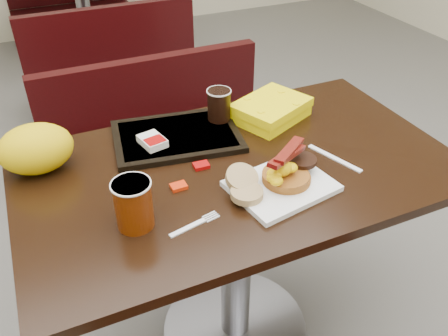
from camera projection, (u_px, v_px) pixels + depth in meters
name	position (u px, v px, depth m)	size (l,w,h in m)	color
floor	(235.00, 330.00, 1.74)	(6.00, 7.00, 0.01)	slate
table_near	(236.00, 259.00, 1.52)	(1.20, 0.70, 0.75)	black
bench_near_n	(168.00, 154.00, 2.05)	(1.00, 0.46, 0.72)	black
table_far	(86.00, 21.00, 3.45)	(1.20, 0.70, 0.75)	black
bench_far_s	(107.00, 57.00, 2.94)	(1.00, 0.46, 0.72)	black
platter	(281.00, 186.00, 1.21)	(0.25, 0.20, 0.01)	white
pancake_stack	(286.00, 176.00, 1.21)	(0.13, 0.13, 0.03)	#985219
sausage_patty	(302.00, 160.00, 1.24)	(0.08, 0.08, 0.01)	black
scrambled_eggs	(282.00, 169.00, 1.17)	(0.09, 0.07, 0.04)	#E0B804
bacon_strips	(287.00, 155.00, 1.17)	(0.15, 0.07, 0.01)	#410404
muffin_bottom	(247.00, 193.00, 1.16)	(0.08, 0.08, 0.02)	tan
muffin_top	(242.00, 178.00, 1.19)	(0.08, 0.08, 0.02)	tan
coffee_cup_near	(134.00, 205.00, 1.07)	(0.09, 0.09, 0.12)	#832F04
fork	(188.00, 228.00, 1.09)	(0.13, 0.02, 0.00)	white
knife	(334.00, 158.00, 1.32)	(0.18, 0.01, 0.00)	white
condiment_syrup	(179.00, 186.00, 1.21)	(0.04, 0.03, 0.01)	red
condiment_ketchup	(201.00, 165.00, 1.29)	(0.04, 0.03, 0.01)	#8C0504
tray	(177.00, 136.00, 1.41)	(0.37, 0.26, 0.02)	black
hashbrown_sleeve_left	(152.00, 141.00, 1.35)	(0.06, 0.08, 0.02)	silver
coffee_cup_far	(219.00, 105.00, 1.45)	(0.07, 0.07, 0.10)	black
clamshell	(271.00, 110.00, 1.49)	(0.23, 0.17, 0.06)	#F5DC04
paper_bag	(36.00, 149.00, 1.24)	(0.20, 0.14, 0.14)	yellow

